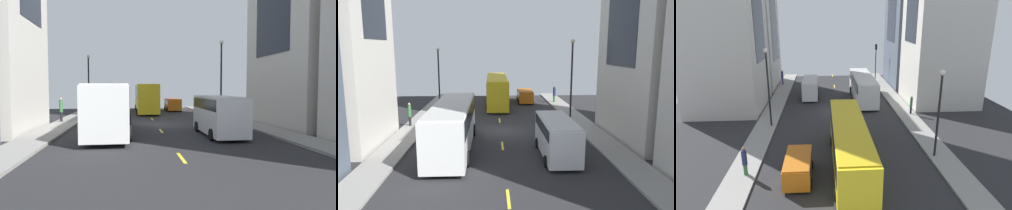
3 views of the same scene
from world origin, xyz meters
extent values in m
plane|color=#28282B|center=(0.00, 0.00, 0.00)|extent=(41.85, 41.85, 0.00)
cube|color=gray|center=(-7.82, 0.00, 0.07)|extent=(2.20, 44.00, 0.15)
cube|color=gray|center=(7.82, 0.00, 0.07)|extent=(2.20, 44.00, 0.15)
cube|color=yellow|center=(0.00, -21.00, 0.01)|extent=(0.16, 2.00, 0.01)
cube|color=yellow|center=(0.00, -12.60, 0.01)|extent=(0.16, 2.00, 0.01)
cube|color=yellow|center=(0.00, -4.20, 0.01)|extent=(0.16, 2.00, 0.01)
cube|color=yellow|center=(0.00, 4.20, 0.01)|extent=(0.16, 2.00, 0.01)
cube|color=yellow|center=(0.00, 12.60, 0.01)|extent=(0.16, 2.00, 0.01)
cube|color=beige|center=(13.71, -13.82, 9.39)|extent=(9.17, 10.12, 18.77)
cube|color=#1E232D|center=(13.71, -13.82, 9.39)|extent=(9.26, 5.56, 10.33)
cube|color=silver|center=(-3.56, -4.82, 1.77)|extent=(2.55, 11.14, 3.00)
cube|color=black|center=(-3.56, -4.82, 2.62)|extent=(2.60, 10.25, 1.20)
cube|color=beige|center=(-3.56, -4.82, 3.31)|extent=(2.45, 10.70, 0.08)
cylinder|color=black|center=(-4.73, -1.37, 0.50)|extent=(0.46, 1.00, 1.00)
cylinder|color=black|center=(-2.39, -1.37, 0.50)|extent=(0.46, 1.00, 1.00)
cylinder|color=black|center=(-4.73, -8.28, 0.50)|extent=(0.46, 1.00, 1.00)
cylinder|color=black|center=(-2.39, -8.28, 0.50)|extent=(0.46, 1.00, 1.00)
cube|color=yellow|center=(-0.10, 13.36, 1.86)|extent=(2.45, 13.02, 3.30)
cube|color=black|center=(-0.10, 13.36, 2.72)|extent=(2.50, 11.98, 1.48)
cube|color=gold|center=(-0.10, 13.36, 3.55)|extent=(2.35, 12.50, 0.08)
cylinder|color=black|center=(-1.23, 17.39, 0.38)|extent=(0.44, 0.76, 0.76)
cylinder|color=black|center=(1.02, 17.39, 0.38)|extent=(0.44, 0.76, 0.76)
cylinder|color=black|center=(-1.23, 9.32, 0.38)|extent=(0.44, 0.76, 0.76)
cylinder|color=black|center=(1.02, 9.32, 0.38)|extent=(0.44, 0.76, 0.76)
cube|color=white|center=(3.55, -6.64, 1.35)|extent=(2.05, 6.10, 2.30)
cube|color=black|center=(3.55, -6.64, 2.10)|extent=(2.09, 5.61, 0.69)
cube|color=silver|center=(3.55, -6.64, 2.54)|extent=(1.97, 5.86, 0.08)
cylinder|color=black|center=(2.61, -4.75, 0.36)|extent=(0.37, 0.72, 0.72)
cylinder|color=black|center=(4.50, -4.75, 0.36)|extent=(0.37, 0.72, 0.72)
cylinder|color=black|center=(2.61, -8.53, 0.36)|extent=(0.37, 0.72, 0.72)
cylinder|color=black|center=(4.50, -8.53, 0.36)|extent=(0.37, 0.72, 0.72)
cube|color=orange|center=(3.65, 14.61, 0.88)|extent=(1.83, 4.21, 1.42)
cube|color=black|center=(3.65, 14.61, 1.24)|extent=(1.86, 3.87, 0.60)
cube|color=#BE6115|center=(3.65, 14.61, 1.63)|extent=(1.75, 4.04, 0.08)
cylinder|color=black|center=(2.81, 15.91, 0.31)|extent=(0.33, 0.62, 0.62)
cylinder|color=black|center=(4.49, 15.91, 0.31)|extent=(0.33, 0.62, 0.62)
cylinder|color=black|center=(2.81, 13.30, 0.31)|extent=(0.33, 0.62, 0.62)
cylinder|color=black|center=(4.49, 13.30, 0.31)|extent=(0.33, 0.62, 0.62)
cylinder|color=#593372|center=(8.36, -13.90, 0.60)|extent=(0.26, 0.26, 0.90)
cylinder|color=navy|center=(8.36, -13.90, 1.67)|extent=(0.34, 0.34, 1.23)
sphere|color=tan|center=(8.36, -13.90, 2.40)|extent=(0.24, 0.24, 0.24)
cylinder|color=#336B38|center=(7.48, 14.10, 0.55)|extent=(0.28, 0.28, 0.79)
cylinder|color=navy|center=(7.48, 14.10, 1.50)|extent=(0.38, 0.38, 1.11)
sphere|color=#8C6647|center=(7.48, 14.10, 2.17)|extent=(0.24, 0.24, 0.24)
cylinder|color=black|center=(-8.29, 1.81, 0.57)|extent=(0.22, 0.22, 0.83)
cylinder|color=#336B38|center=(-8.29, 1.81, 1.52)|extent=(0.30, 0.30, 1.08)
sphere|color=tan|center=(-8.29, 1.81, 2.17)|extent=(0.21, 0.21, 0.21)
cylinder|color=black|center=(-7.13, -15.36, 2.81)|extent=(0.14, 0.14, 5.31)
cube|color=black|center=(-7.13, -15.36, 5.91)|extent=(0.32, 0.32, 0.90)
sphere|color=red|center=(-7.13, -15.53, 6.16)|extent=(0.20, 0.20, 0.20)
sphere|color=orange|center=(-7.13, -15.53, 5.91)|extent=(0.20, 0.20, 0.20)
sphere|color=green|center=(-7.13, -15.53, 5.66)|extent=(0.20, 0.20, 0.20)
cylinder|color=black|center=(-7.23, 12.19, 3.50)|extent=(0.18, 0.18, 6.70)
sphere|color=silver|center=(-7.23, 12.19, 7.03)|extent=(0.44, 0.44, 0.44)
cylinder|color=black|center=(7.23, 4.43, 3.92)|extent=(0.18, 0.18, 7.53)
sphere|color=silver|center=(7.23, 4.43, 7.86)|extent=(0.44, 0.44, 0.44)
camera|label=1|loc=(-2.31, -25.44, 3.10)|focal=31.66mm
camera|label=2|loc=(-0.76, -26.91, 7.24)|focal=33.90mm
camera|label=3|loc=(1.74, 33.27, 11.34)|focal=31.31mm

